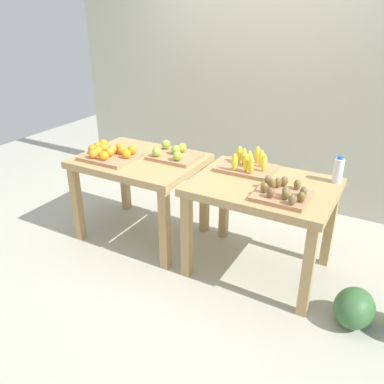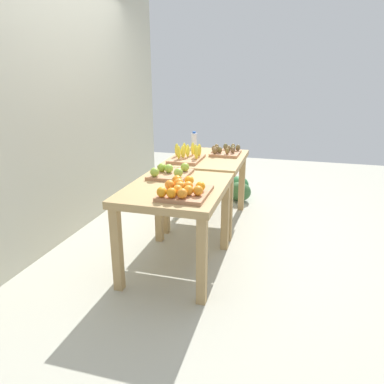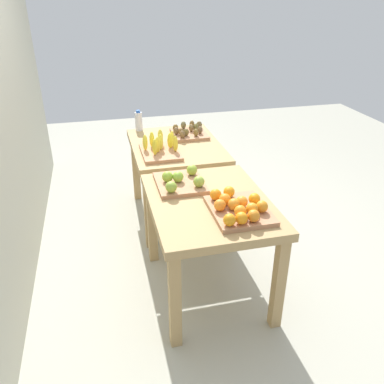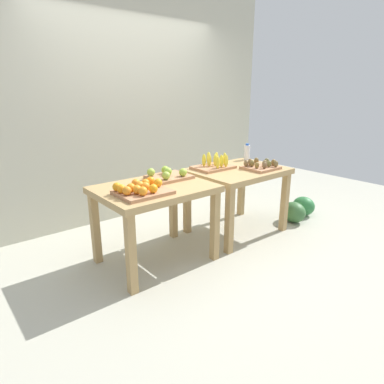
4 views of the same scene
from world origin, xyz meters
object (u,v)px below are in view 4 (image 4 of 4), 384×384
Objects in this scene: display_table_left at (155,198)px; water_bottle at (247,152)px; orange_bin at (141,189)px; watermelon_pile at (298,209)px; apple_bin at (168,175)px; banana_crate at (214,164)px; display_table_right at (237,178)px; kiwi_bin at (261,166)px.

water_bottle is (1.58, 0.28, 0.21)m from display_table_left.
orange_bin is 2.36m from watermelon_pile.
orange_bin is 1.12× the size of apple_bin.
apple_bin is 1.33m from water_bottle.
orange_bin is 1.02× the size of banana_crate.
display_table_left is 0.95m from banana_crate.
watermelon_pile is (0.92, -0.24, -0.52)m from display_table_right.
apple_bin is at bearing 163.52° from kiwi_bin.
water_bottle is 1.01m from watermelon_pile.
orange_bin is at bearing -165.08° from banana_crate.
apple_bin reaches higher than kiwi_bin.
kiwi_bin is (1.53, -0.04, -0.01)m from orange_bin.
water_bottle is at bearing 10.00° from display_table_left.
display_table_left is 0.33m from apple_bin.
display_table_right is at bearing 138.41° from kiwi_bin.
display_table_right is at bearing -148.93° from water_bottle.
banana_crate is 0.52m from kiwi_bin.
water_bottle reaches higher than kiwi_bin.
orange_bin is 1.85m from water_bottle.
display_table_left is 1.62m from water_bottle.
banana_crate is at bearing -171.00° from water_bottle.
watermelon_pile is at bearing -5.72° from kiwi_bin.
apple_bin is 1.94m from watermelon_pile.
banana_crate is 1.38m from watermelon_pile.
kiwi_bin reaches higher than display_table_right.
banana_crate is at bearing 159.64° from watermelon_pile.
water_bottle is (1.32, 0.14, 0.06)m from apple_bin.
kiwi_bin is 0.53m from water_bottle.
display_table_left is at bearing 180.00° from display_table_right.
orange_bin is at bearing -150.56° from apple_bin.
banana_crate is 1.22× the size of kiwi_bin.
water_bottle is at bearing 131.43° from watermelon_pile.
banana_crate is (0.66, 0.03, 0.01)m from apple_bin.
apple_bin is (-0.86, 0.14, 0.15)m from display_table_right.
water_bottle reaches higher than banana_crate.
orange_bin is at bearing -174.49° from display_table_right.
water_bottle is at bearing 5.95° from apple_bin.
display_table_left and display_table_right have the same top height.
apple_bin reaches higher than orange_bin.
apple_bin is (0.48, 0.27, -0.01)m from orange_bin.
water_bottle reaches higher than orange_bin.
water_bottle is (0.27, 0.45, 0.06)m from kiwi_bin.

